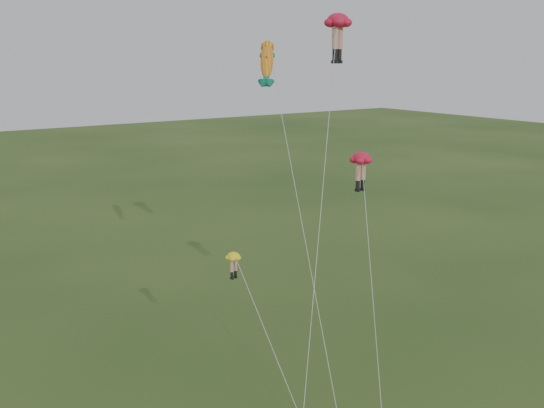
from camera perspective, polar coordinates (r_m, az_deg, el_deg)
legs_kite_red_high at (r=38.01m, az=6.18°, el=16.17°), size 9.14×8.60×21.48m
legs_kite_red_mid at (r=36.00m, az=8.41°, el=3.66°), size 5.85×8.76×13.48m
legs_kite_yellow at (r=33.03m, az=-3.26°, el=-6.02°), size 1.07×7.71×8.57m
fish_kite at (r=38.51m, az=-0.43°, el=13.25°), size 5.63×14.78×20.19m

